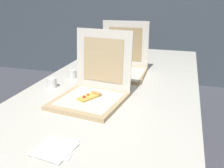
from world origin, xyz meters
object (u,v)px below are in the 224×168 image
object	(u,v)px
pizza_box_front	(92,91)
cup_white_far	(96,63)
table	(116,90)
cup_white_near_center	(52,83)
napkin_pile	(56,149)
pizza_box_middle	(122,67)
cup_white_mid	(73,74)

from	to	relation	value
pizza_box_front	cup_white_far	xyz separation A→B (m)	(-0.21, 0.63, -0.02)
table	cup_white_near_center	distance (m)	0.40
table	cup_white_near_center	size ratio (longest dim) A/B	39.40
napkin_pile	cup_white_far	bearing A→B (deg)	102.37
pizza_box_middle	cup_white_mid	bearing A→B (deg)	-149.83
cup_white_far	napkin_pile	xyz separation A→B (m)	(0.24, -1.09, -0.03)
pizza_box_middle	napkin_pile	size ratio (longest dim) A/B	2.23
table	napkin_pile	distance (m)	0.74
cup_white_near_center	table	bearing A→B (deg)	24.50
table	napkin_pile	size ratio (longest dim) A/B	13.95
pizza_box_front	napkin_pile	distance (m)	0.46
cup_white_mid	cup_white_near_center	bearing A→B (deg)	-103.02
cup_white_mid	table	bearing A→B (deg)	-5.44
cup_white_mid	napkin_pile	bearing A→B (deg)	-69.33
pizza_box_middle	table	bearing A→B (deg)	-85.80
pizza_box_middle	cup_white_far	xyz separation A→B (m)	(-0.24, 0.14, -0.02)
pizza_box_middle	cup_white_mid	xyz separation A→B (m)	(-0.29, -0.18, -0.02)
cup_white_mid	napkin_pile	world-z (taller)	cup_white_mid
pizza_box_front	pizza_box_middle	size ratio (longest dim) A/B	1.14
pizza_box_front	cup_white_near_center	world-z (taller)	pizza_box_front
pizza_box_middle	cup_white_far	distance (m)	0.28
table	napkin_pile	xyz separation A→B (m)	(-0.02, -0.74, 0.05)
table	cup_white_far	distance (m)	0.45
napkin_pile	cup_white_mid	bearing A→B (deg)	110.67
cup_white_far	napkin_pile	distance (m)	1.12
pizza_box_middle	cup_white_near_center	xyz separation A→B (m)	(-0.34, -0.38, -0.02)
table	cup_white_far	xyz separation A→B (m)	(-0.26, 0.35, 0.07)
pizza_box_front	cup_white_near_center	size ratio (longest dim) A/B	7.17
table	napkin_pile	world-z (taller)	napkin_pile
table	pizza_box_middle	world-z (taller)	pizza_box_middle
table	cup_white_near_center	xyz separation A→B (m)	(-0.36, -0.16, 0.07)
table	pizza_box_front	size ratio (longest dim) A/B	5.49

